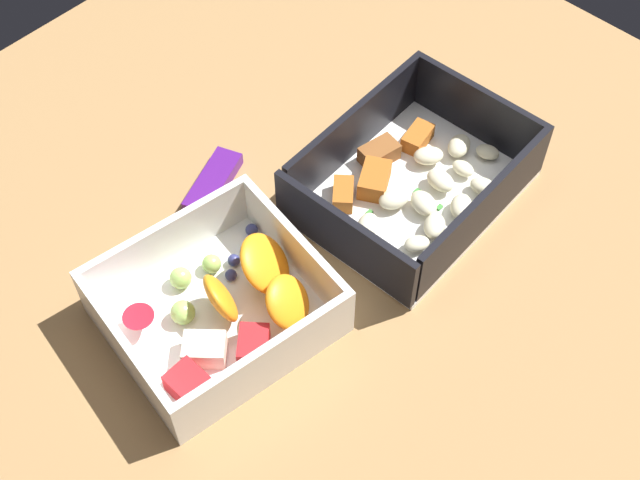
{
  "coord_description": "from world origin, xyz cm",
  "views": [
    {
      "loc": [
        -30.25,
        -27.42,
        60.1
      ],
      "look_at": [
        -0.71,
        0.41,
        4.0
      ],
      "focal_mm": 48.72,
      "sensor_mm": 36.0,
      "label": 1
    }
  ],
  "objects": [
    {
      "name": "pasta_container",
      "position": [
        9.28,
        -1.03,
        3.89
      ],
      "size": [
        19.03,
        14.74,
        6.04
      ],
      "rotation": [
        0.0,
        0.0,
        0.04
      ],
      "color": "white",
      "rests_on": "table_surface"
    },
    {
      "name": "candy_bar",
      "position": [
        -1.85,
        11.97,
        2.6
      ],
      "size": [
        7.39,
        4.78,
        1.2
      ],
      "primitive_type": "cube",
      "rotation": [
        0.0,
        0.0,
        0.37
      ],
      "color": "#51197A",
      "rests_on": "table_surface"
    },
    {
      "name": "table_surface",
      "position": [
        0.0,
        0.0,
        1.0
      ],
      "size": [
        80.0,
        80.0,
        2.0
      ],
      "primitive_type": "cube",
      "color": "#9E7547",
      "rests_on": "ground"
    },
    {
      "name": "fruit_bowl",
      "position": [
        -10.39,
        1.57,
        3.92
      ],
      "size": [
        17.76,
        16.51,
        5.3
      ],
      "rotation": [
        0.0,
        0.0,
        -0.17
      ],
      "color": "white",
      "rests_on": "table_surface"
    }
  ]
}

